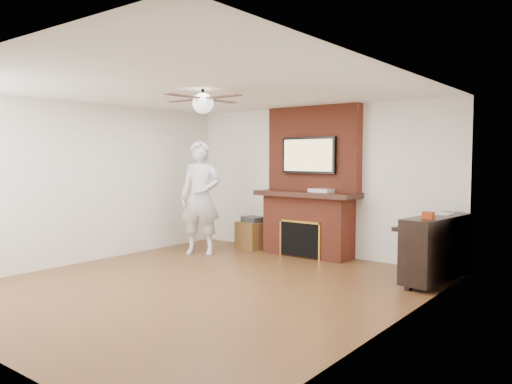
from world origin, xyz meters
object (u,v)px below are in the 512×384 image
Objects in this scene: piano at (436,247)px; person at (200,198)px; fireplace at (310,196)px; side_table at (254,234)px.

person is at bearing -165.64° from piano.
person is at bearing -145.87° from fireplace.
side_table is (-1.14, -0.07, -0.73)m from fireplace.
fireplace is at bearing 6.08° from person.
fireplace is 1.30× the size of person.
person reaches higher than side_table.
person is (-1.53, -1.04, -0.03)m from fireplace.
piano reaches higher than side_table.
person is 1.39× the size of piano.
fireplace is 4.26× the size of side_table.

